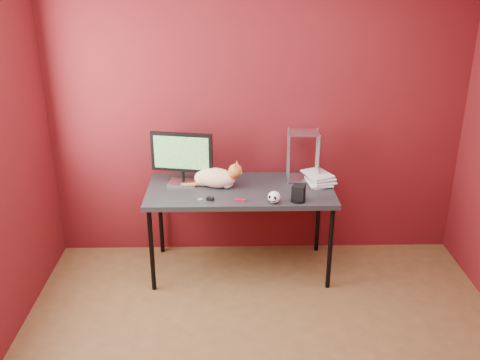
{
  "coord_description": "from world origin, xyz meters",
  "views": [
    {
      "loc": [
        -0.24,
        -2.59,
        2.45
      ],
      "look_at": [
        -0.16,
        1.15,
        0.91
      ],
      "focal_mm": 40.0,
      "sensor_mm": 36.0,
      "label": 1
    }
  ],
  "objects_px": {
    "desk": "(240,194)",
    "book_stack": "(312,126)",
    "skull_mug": "(274,197)",
    "speaker": "(298,194)",
    "cat": "(216,177)",
    "monitor": "(182,156)"
  },
  "relations": [
    {
      "from": "cat",
      "to": "speaker",
      "type": "height_order",
      "value": "cat"
    },
    {
      "from": "monitor",
      "to": "speaker",
      "type": "relative_size",
      "value": 3.86
    },
    {
      "from": "desk",
      "to": "speaker",
      "type": "relative_size",
      "value": 11.55
    },
    {
      "from": "monitor",
      "to": "skull_mug",
      "type": "relative_size",
      "value": 4.78
    },
    {
      "from": "cat",
      "to": "skull_mug",
      "type": "height_order",
      "value": "cat"
    },
    {
      "from": "monitor",
      "to": "skull_mug",
      "type": "distance_m",
      "value": 0.84
    },
    {
      "from": "skull_mug",
      "to": "speaker",
      "type": "bearing_deg",
      "value": 32.6
    },
    {
      "from": "monitor",
      "to": "book_stack",
      "type": "relative_size",
      "value": 0.51
    },
    {
      "from": "cat",
      "to": "speaker",
      "type": "distance_m",
      "value": 0.7
    },
    {
      "from": "desk",
      "to": "cat",
      "type": "xyz_separation_m",
      "value": [
        -0.2,
        0.04,
        0.13
      ]
    },
    {
      "from": "monitor",
      "to": "cat",
      "type": "xyz_separation_m",
      "value": [
        0.27,
        -0.07,
        -0.16
      ]
    },
    {
      "from": "desk",
      "to": "speaker",
      "type": "bearing_deg",
      "value": -30.81
    },
    {
      "from": "book_stack",
      "to": "speaker",
      "type": "bearing_deg",
      "value": -111.11
    },
    {
      "from": "desk",
      "to": "cat",
      "type": "distance_m",
      "value": 0.24
    },
    {
      "from": "cat",
      "to": "skull_mug",
      "type": "relative_size",
      "value": 4.75
    },
    {
      "from": "cat",
      "to": "skull_mug",
      "type": "xyz_separation_m",
      "value": [
        0.45,
        -0.33,
        -0.03
      ]
    },
    {
      "from": "desk",
      "to": "skull_mug",
      "type": "height_order",
      "value": "skull_mug"
    },
    {
      "from": "skull_mug",
      "to": "book_stack",
      "type": "height_order",
      "value": "book_stack"
    },
    {
      "from": "skull_mug",
      "to": "book_stack",
      "type": "xyz_separation_m",
      "value": [
        0.32,
        0.37,
        0.45
      ]
    },
    {
      "from": "desk",
      "to": "speaker",
      "type": "height_order",
      "value": "speaker"
    },
    {
      "from": "desk",
      "to": "book_stack",
      "type": "height_order",
      "value": "book_stack"
    },
    {
      "from": "desk",
      "to": "monitor",
      "type": "relative_size",
      "value": 2.99
    }
  ]
}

